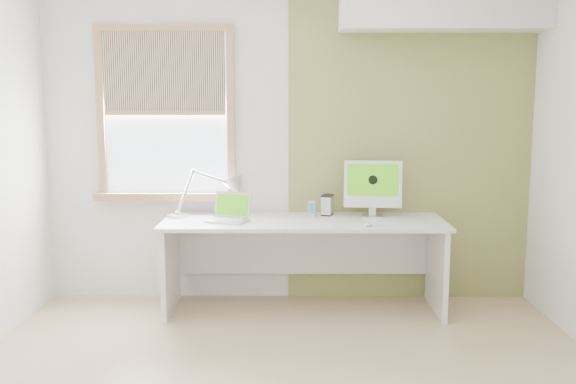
{
  "coord_description": "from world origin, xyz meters",
  "views": [
    {
      "loc": [
        0.02,
        -3.51,
        1.67
      ],
      "look_at": [
        0.0,
        1.05,
        1.0
      ],
      "focal_mm": 39.8,
      "sensor_mm": 36.0,
      "label": 1
    }
  ],
  "objects_px": {
    "laptop": "(230,214)",
    "external_drive": "(327,205)",
    "desk_lamp": "(225,191)",
    "imac": "(373,185)",
    "desk": "(303,243)"
  },
  "relations": [
    {
      "from": "desk",
      "to": "desk_lamp",
      "type": "xyz_separation_m",
      "value": [
        -0.64,
        0.14,
        0.4
      ]
    },
    {
      "from": "desk_lamp",
      "to": "desk",
      "type": "bearing_deg",
      "value": -12.8
    },
    {
      "from": "desk_lamp",
      "to": "laptop",
      "type": "relative_size",
      "value": 1.89
    },
    {
      "from": "desk",
      "to": "imac",
      "type": "xyz_separation_m",
      "value": [
        0.55,
        0.1,
        0.45
      ]
    },
    {
      "from": "laptop",
      "to": "desk",
      "type": "bearing_deg",
      "value": 8.5
    },
    {
      "from": "desk",
      "to": "imac",
      "type": "height_order",
      "value": "imac"
    },
    {
      "from": "desk_lamp",
      "to": "external_drive",
      "type": "bearing_deg",
      "value": 0.6
    },
    {
      "from": "imac",
      "to": "external_drive",
      "type": "bearing_deg",
      "value": 171.0
    },
    {
      "from": "laptop",
      "to": "imac",
      "type": "distance_m",
      "value": 1.16
    },
    {
      "from": "external_drive",
      "to": "laptop",
      "type": "bearing_deg",
      "value": -162.78
    },
    {
      "from": "desk_lamp",
      "to": "external_drive",
      "type": "xyz_separation_m",
      "value": [
        0.83,
        0.01,
        -0.12
      ]
    },
    {
      "from": "laptop",
      "to": "external_drive",
      "type": "distance_m",
      "value": 0.81
    },
    {
      "from": "desk_lamp",
      "to": "external_drive",
      "type": "height_order",
      "value": "desk_lamp"
    },
    {
      "from": "desk",
      "to": "external_drive",
      "type": "distance_m",
      "value": 0.37
    },
    {
      "from": "desk",
      "to": "laptop",
      "type": "height_order",
      "value": "laptop"
    }
  ]
}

